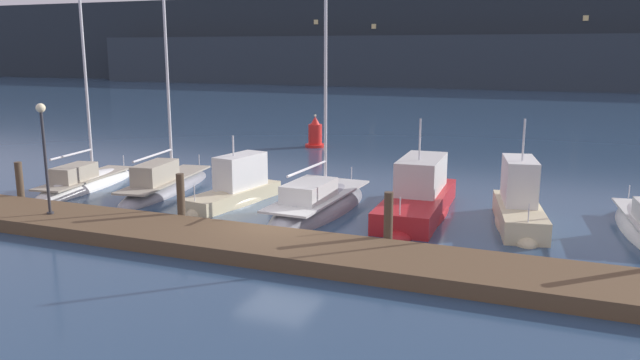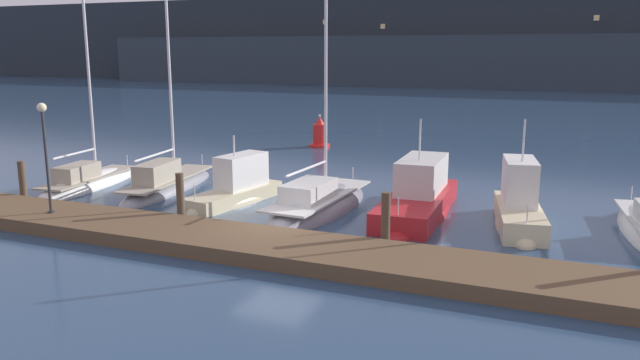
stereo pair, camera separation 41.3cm
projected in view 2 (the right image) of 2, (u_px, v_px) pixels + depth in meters
The scene contains 14 objects.
ground_plane at pixel (277, 236), 20.76m from camera, with size 400.00×400.00×0.00m, color navy.
dock at pixel (252, 244), 19.18m from camera, with size 28.95×2.80×0.45m, color brown.
mooring_pile_0 at pixel (23, 183), 24.81m from camera, with size 0.28×0.28×1.77m, color #4C3D2D.
mooring_pile_1 at pixel (180, 199), 21.95m from camera, with size 0.28×0.28×1.86m, color #4C3D2D.
mooring_pile_2 at pixel (386, 222), 19.09m from camera, with size 0.28×0.28×1.85m, color #4C3D2D.
sailboat_berth_1 at pixel (89, 184), 28.11m from camera, with size 2.51×6.90×10.26m.
sailboat_berth_2 at pixel (167, 186), 27.48m from camera, with size 2.80×7.79×9.78m.
motorboat_berth_3 at pixel (235, 195), 25.29m from camera, with size 2.36×5.49×3.39m.
sailboat_berth_4 at pixel (318, 208), 23.95m from camera, with size 2.47×7.60×11.70m.
motorboat_berth_5 at pixel (418, 205), 23.51m from camera, with size 2.50×7.46×4.20m.
motorboat_berth_6 at pixel (519, 215), 21.86m from camera, with size 2.53×5.49×4.46m.
channel_buoy at pixel (320, 135), 39.62m from camera, with size 1.30×1.30×2.07m.
dock_lamppost at pixel (45, 140), 21.49m from camera, with size 0.32×0.32×3.87m.
hillside_backdrop at pixel (526, 43), 104.36m from camera, with size 240.00×23.00×15.49m.
Camera 2 is at (9.06, -17.81, 6.11)m, focal length 35.00 mm.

